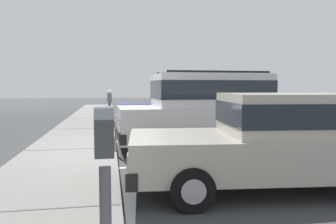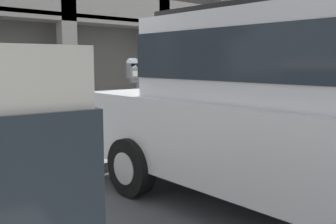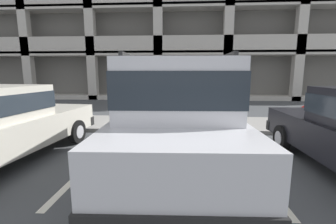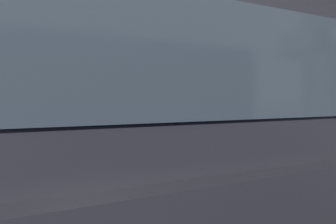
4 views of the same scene
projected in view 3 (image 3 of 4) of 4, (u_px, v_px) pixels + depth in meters
name	position (u px, v px, depth m)	size (l,w,h in m)	color
ground_plane	(174.00, 137.00, 6.53)	(80.00, 80.00, 0.10)	#444749
sidewalk	(175.00, 124.00, 7.79)	(40.00, 2.20, 0.12)	gray
parking_stall_lines	(243.00, 153.00, 5.05)	(12.90, 4.80, 0.01)	silver
silver_suv	(177.00, 111.00, 4.13)	(2.12, 4.83, 2.03)	silver
parking_meter_near	(178.00, 94.00, 6.66)	(0.35, 0.12, 1.44)	#595B60
fire_hydrant	(304.00, 117.00, 6.85)	(0.30, 0.30, 0.70)	red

